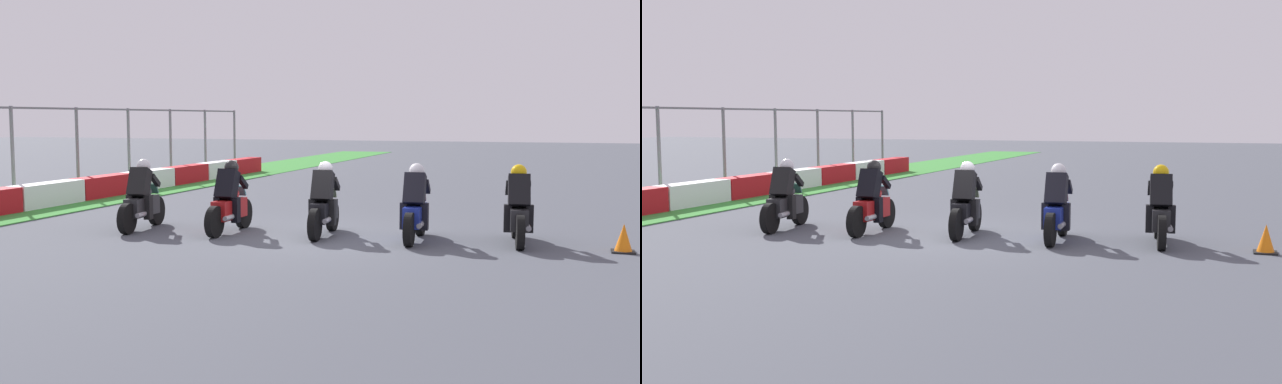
% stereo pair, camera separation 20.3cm
% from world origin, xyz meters
% --- Properties ---
extents(ground_plane, '(120.00, 120.00, 0.00)m').
position_xyz_m(ground_plane, '(0.00, 0.00, 0.00)').
color(ground_plane, '#474B54').
extents(rider_lane_a, '(2.04, 0.58, 1.51)m').
position_xyz_m(rider_lane_a, '(0.52, -3.83, 0.62)').
color(rider_lane_a, black).
rests_on(rider_lane_a, ground_plane).
extents(rider_lane_b, '(2.04, 0.55, 1.51)m').
position_xyz_m(rider_lane_b, '(0.20, -1.91, 0.62)').
color(rider_lane_b, black).
rests_on(rider_lane_b, ground_plane).
extents(rider_lane_c, '(2.04, 0.55, 1.51)m').
position_xyz_m(rider_lane_c, '(0.23, -0.03, 0.62)').
color(rider_lane_c, black).
rests_on(rider_lane_c, ground_plane).
extents(rider_lane_d, '(2.04, 0.54, 1.51)m').
position_xyz_m(rider_lane_d, '(-0.05, 1.96, 0.62)').
color(rider_lane_d, black).
rests_on(rider_lane_d, ground_plane).
extents(rider_lane_e, '(2.04, 0.57, 1.51)m').
position_xyz_m(rider_lane_e, '(-0.24, 3.94, 0.62)').
color(rider_lane_e, black).
rests_on(rider_lane_e, ground_plane).
extents(traffic_cone, '(0.40, 0.40, 0.52)m').
position_xyz_m(traffic_cone, '(0.17, -5.68, 0.24)').
color(traffic_cone, black).
rests_on(traffic_cone, ground_plane).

